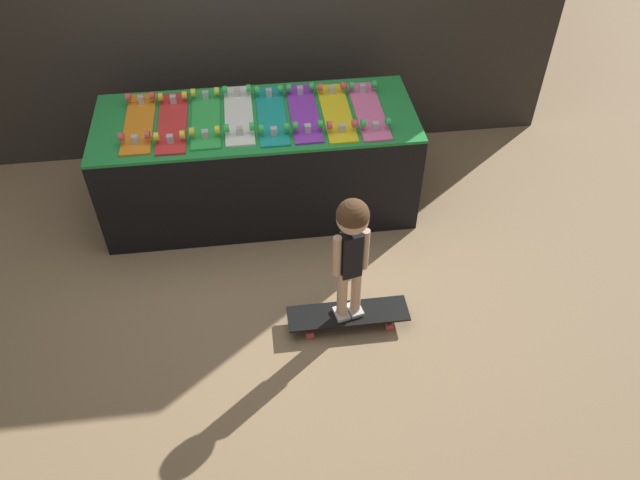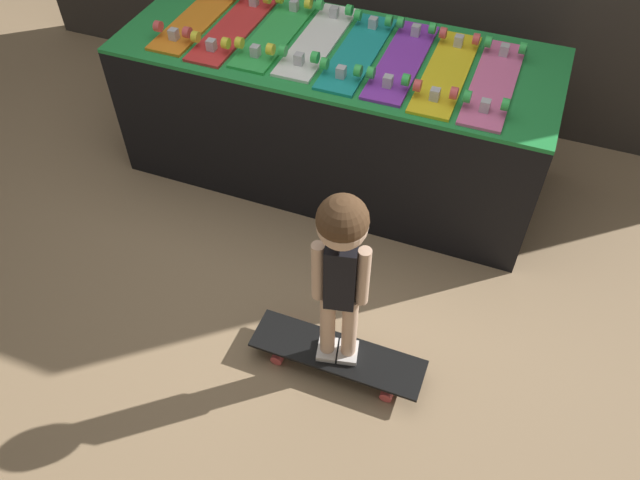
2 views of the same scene
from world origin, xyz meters
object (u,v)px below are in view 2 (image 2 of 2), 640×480
at_px(skateboard_orange_on_rack, 198,16).
at_px(skateboard_on_floor, 337,355).
at_px(skateboard_green_on_rack, 276,31).
at_px(skateboard_yellow_on_rack, 447,71).
at_px(skateboard_pink_on_rack, 494,81).
at_px(skateboard_teal_on_rack, 358,50).
at_px(skateboard_purple_on_rack, 402,59).
at_px(skateboard_white_on_rack, 318,39).
at_px(skateboard_red_on_rack, 234,26).
at_px(child, 341,256).

xyz_separation_m(skateboard_orange_on_rack, skateboard_on_floor, (1.21, -1.21, -0.70)).
relative_size(skateboard_green_on_rack, skateboard_on_floor, 0.96).
xyz_separation_m(skateboard_yellow_on_rack, skateboard_pink_on_rack, (0.22, -0.00, 0.00)).
xyz_separation_m(skateboard_green_on_rack, skateboard_teal_on_rack, (0.43, -0.02, 0.00)).
height_order(skateboard_purple_on_rack, skateboard_yellow_on_rack, same).
bearing_deg(skateboard_yellow_on_rack, skateboard_white_on_rack, 175.51).
bearing_deg(skateboard_pink_on_rack, skateboard_yellow_on_rack, 178.81).
relative_size(skateboard_red_on_rack, skateboard_green_on_rack, 1.00).
relative_size(skateboard_white_on_rack, skateboard_purple_on_rack, 1.00).
bearing_deg(skateboard_teal_on_rack, skateboard_red_on_rack, -179.81).
relative_size(skateboard_orange_on_rack, skateboard_red_on_rack, 1.00).
xyz_separation_m(skateboard_red_on_rack, skateboard_yellow_on_rack, (1.08, -0.02, 0.00)).
relative_size(skateboard_orange_on_rack, skateboard_white_on_rack, 1.00).
height_order(skateboard_white_on_rack, skateboard_teal_on_rack, same).
bearing_deg(skateboard_yellow_on_rack, skateboard_purple_on_rack, 173.91).
relative_size(skateboard_teal_on_rack, skateboard_purple_on_rack, 1.00).
distance_m(skateboard_purple_on_rack, skateboard_pink_on_rack, 0.43).
relative_size(skateboard_yellow_on_rack, skateboard_on_floor, 0.96).
bearing_deg(skateboard_yellow_on_rack, skateboard_teal_on_rack, 177.60).
height_order(skateboard_orange_on_rack, skateboard_on_floor, skateboard_orange_on_rack).
distance_m(skateboard_orange_on_rack, skateboard_yellow_on_rack, 1.29).
xyz_separation_m(skateboard_green_on_rack, child, (0.77, -1.21, -0.06)).
xyz_separation_m(skateboard_red_on_rack, skateboard_white_on_rack, (0.43, 0.03, 0.00)).
height_order(skateboard_red_on_rack, skateboard_purple_on_rack, same).
bearing_deg(skateboard_teal_on_rack, child, -73.86).
relative_size(skateboard_orange_on_rack, skateboard_on_floor, 0.96).
distance_m(skateboard_white_on_rack, skateboard_pink_on_rack, 0.86).
bearing_deg(skateboard_green_on_rack, skateboard_white_on_rack, 2.41).
relative_size(skateboard_orange_on_rack, skateboard_purple_on_rack, 1.00).
distance_m(skateboard_green_on_rack, skateboard_white_on_rack, 0.22).
bearing_deg(child, skateboard_red_on_rack, 117.63).
bearing_deg(skateboard_pink_on_rack, skateboard_orange_on_rack, 178.38).
bearing_deg(skateboard_pink_on_rack, skateboard_on_floor, -104.64).
height_order(skateboard_teal_on_rack, skateboard_purple_on_rack, same).
bearing_deg(skateboard_orange_on_rack, skateboard_purple_on_rack, -0.81).
relative_size(skateboard_white_on_rack, skateboard_on_floor, 0.96).
relative_size(skateboard_on_floor, child, 0.84).
xyz_separation_m(skateboard_purple_on_rack, child, (0.13, -1.19, -0.06)).
bearing_deg(skateboard_pink_on_rack, skateboard_purple_on_rack, 176.36).
distance_m(skateboard_teal_on_rack, skateboard_yellow_on_rack, 0.43).
relative_size(skateboard_orange_on_rack, skateboard_pink_on_rack, 1.00).
bearing_deg(skateboard_red_on_rack, skateboard_on_floor, -50.09).
distance_m(skateboard_orange_on_rack, skateboard_green_on_rack, 0.43).
xyz_separation_m(skateboard_purple_on_rack, skateboard_yellow_on_rack, (0.22, -0.02, 0.00)).
distance_m(skateboard_white_on_rack, skateboard_yellow_on_rack, 0.65).
relative_size(skateboard_white_on_rack, skateboard_pink_on_rack, 1.00).
relative_size(skateboard_purple_on_rack, child, 0.81).
bearing_deg(skateboard_red_on_rack, skateboard_pink_on_rack, -0.91).
height_order(skateboard_green_on_rack, skateboard_yellow_on_rack, same).
distance_m(skateboard_orange_on_rack, child, 1.71).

